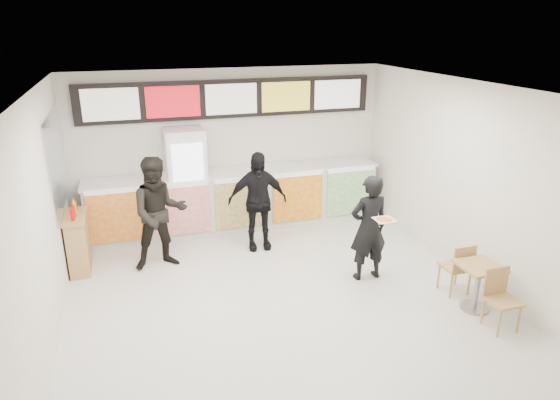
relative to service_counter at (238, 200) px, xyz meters
name	(u,v)px	position (x,y,z in m)	size (l,w,h in m)	color
floor	(288,309)	(0.00, -3.09, -0.57)	(7.00, 7.00, 0.00)	beige
ceiling	(289,92)	(0.00, -3.09, 2.43)	(7.00, 7.00, 0.00)	white
wall_back	(231,148)	(0.00, 0.41, 0.93)	(6.00, 6.00, 0.00)	silver
wall_left	(37,237)	(-3.00, -3.09, 0.93)	(7.00, 7.00, 0.00)	silver
wall_right	(482,187)	(3.00, -3.09, 0.93)	(7.00, 7.00, 0.00)	silver
service_counter	(238,200)	(0.00, 0.00, 0.00)	(5.56, 0.77, 1.14)	silver
menu_board	(231,99)	(0.00, 0.32, 1.88)	(5.50, 0.14, 0.70)	black
drinks_fridge	(187,182)	(-0.93, 0.02, 0.43)	(0.70, 0.67, 2.00)	white
mirror_panel	(57,161)	(-2.99, -0.64, 1.18)	(0.01, 2.00, 1.50)	#B2B7BF
customer_main	(369,228)	(1.46, -2.58, 0.27)	(0.61, 0.40, 1.68)	black
customer_left	(159,213)	(-1.54, -1.23, 0.35)	(0.90, 0.70, 1.85)	black
customer_mid	(257,201)	(0.13, -1.00, 0.30)	(1.02, 0.43, 1.75)	black
pizza_slice	(385,219)	(1.46, -3.03, 0.58)	(0.36, 0.36, 0.02)	beige
cafe_table	(478,279)	(2.50, -3.86, -0.10)	(0.54, 1.38, 0.81)	tan
condiment_ledge	(78,242)	(-2.82, -0.94, -0.10)	(0.34, 0.83, 1.11)	tan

